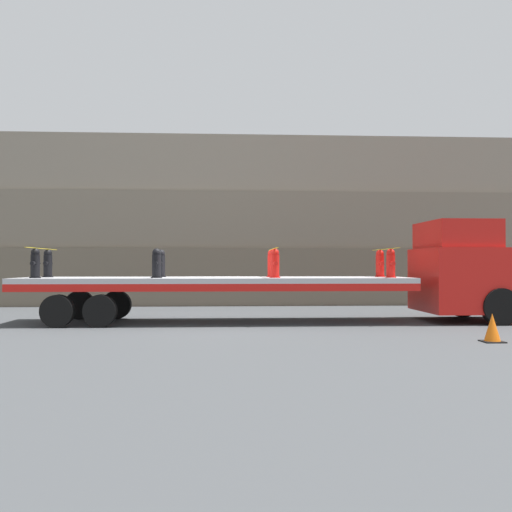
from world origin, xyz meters
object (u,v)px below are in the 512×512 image
Objects in this scene: truck_cab at (466,271)px; fire_hydrant_red_near_3 at (391,264)px; fire_hydrant_black_near_1 at (156,264)px; traffic_cone at (492,328)px; fire_hydrant_black_near_0 at (35,264)px; flatbed_trailer at (195,285)px; fire_hydrant_black_far_0 at (48,264)px; fire_hydrant_red_near_2 at (275,264)px; fire_hydrant_red_far_3 at (380,264)px; fire_hydrant_red_far_2 at (272,264)px; fire_hydrant_black_far_1 at (161,264)px.

truck_cab is 3.58× the size of fire_hydrant_red_near_3.
traffic_cone is at bearing -27.62° from fire_hydrant_black_near_1.
fire_hydrant_black_near_1 is (3.23, 0.00, 0.00)m from fire_hydrant_black_near_0.
fire_hydrant_black_far_0 is at bearing 172.64° from flatbed_trailer.
fire_hydrant_red_near_2 is (-5.63, -0.55, 0.21)m from truck_cab.
fire_hydrant_black_far_0 and fire_hydrant_red_far_3 have the same top height.
flatbed_trailer is 2.37m from fire_hydrant_red_far_2.
fire_hydrant_red_near_2 is 1.10m from fire_hydrant_red_far_2.
fire_hydrant_red_near_2 is at bearing -13.85° from flatbed_trailer.
fire_hydrant_red_far_2 reaches higher than flatbed_trailer.
fire_hydrant_black_far_0 and fire_hydrant_red_far_2 have the same top height.
fire_hydrant_red_far_2 is at bearing 9.62° from fire_hydrant_black_near_0.
fire_hydrant_red_near_2 is 1.00× the size of fire_hydrant_red_near_3.
fire_hydrant_red_far_3 is (5.46, 0.55, 0.60)m from flatbed_trailer.
fire_hydrant_black_near_0 is 1.10m from fire_hydrant_black_far_0.
flatbed_trailer is at bearing 174.27° from fire_hydrant_red_near_3.
fire_hydrant_red_far_2 is (-5.63, 0.55, 0.21)m from truck_cab.
fire_hydrant_black_near_0 is 1.00× the size of fire_hydrant_black_far_1.
fire_hydrant_red_far_3 is at bearing 101.37° from traffic_cone.
truck_cab is 12.11m from fire_hydrant_black_far_0.
truck_cab is 12.11m from fire_hydrant_black_near_0.
fire_hydrant_black_near_0 and fire_hydrant_red_far_3 have the same top height.
fire_hydrant_red_far_2 is at bearing 161.28° from fire_hydrant_red_near_3.
fire_hydrant_black_near_1 is 1.00× the size of fire_hydrant_red_far_3.
fire_hydrant_red_near_3 is 4.26m from traffic_cone.
fire_hydrant_black_far_1 is (3.23, 1.10, 0.00)m from fire_hydrant_black_near_0.
fire_hydrant_black_far_1 is 1.00× the size of fire_hydrant_red_near_2.
fire_hydrant_red_far_3 is (6.47, 1.10, 0.00)m from fire_hydrant_black_near_1.
flatbed_trailer is at bearing 180.00° from truck_cab.
fire_hydrant_black_near_0 is at bearing -172.64° from flatbed_trailer.
fire_hydrant_red_far_2 is 1.33× the size of traffic_cone.
truck_cab is 0.26× the size of flatbed_trailer.
fire_hydrant_red_near_3 is at bearing 0.00° from fire_hydrant_black_near_0.
flatbed_trailer is 5.52m from fire_hydrant_red_near_3.
fire_hydrant_red_near_2 is (3.23, -1.10, 0.00)m from fire_hydrant_black_far_1.
fire_hydrant_red_near_3 is (6.47, 0.00, 0.00)m from fire_hydrant_black_near_1.
fire_hydrant_red_near_3 is at bearing 0.00° from fire_hydrant_black_near_1.
fire_hydrant_black_near_1 is 1.00× the size of fire_hydrant_red_far_2.
fire_hydrant_black_near_1 is (-1.01, -0.55, 0.60)m from flatbed_trailer.
fire_hydrant_black_near_1 is at bearing -170.38° from fire_hydrant_red_far_3.
fire_hydrant_black_near_0 is 6.47m from fire_hydrant_red_near_2.
fire_hydrant_black_far_1 is at bearing 170.38° from fire_hydrant_red_near_3.
flatbed_trailer is at bearing 166.15° from fire_hydrant_red_near_2.
fire_hydrant_red_near_3 is 1.10m from fire_hydrant_red_far_3.
fire_hydrant_black_far_0 is 1.00× the size of fire_hydrant_red_near_3.
fire_hydrant_black_near_1 is 8.55m from traffic_cone.
fire_hydrant_red_far_2 is (3.23, 0.00, 0.00)m from fire_hydrant_black_far_1.
fire_hydrant_black_far_1 is 3.42m from fire_hydrant_red_near_2.
fire_hydrant_red_near_2 is 1.00× the size of fire_hydrant_red_far_3.
fire_hydrant_black_near_0 is 3.42m from fire_hydrant_black_far_1.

